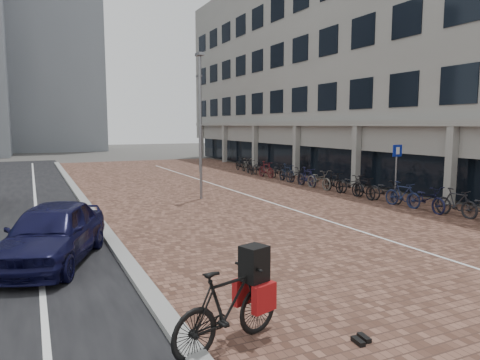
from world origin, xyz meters
name	(u,v)px	position (x,y,z in m)	size (l,w,h in m)	color
ground	(339,256)	(0.00, 0.00, 0.00)	(140.00, 140.00, 0.00)	#474442
plaza_brick	(226,190)	(2.00, 12.00, 0.01)	(14.50, 42.00, 0.04)	brown
curb	(81,198)	(-5.10, 12.00, 0.07)	(0.35, 42.00, 0.14)	gray
lane_line	(35,202)	(-7.00, 12.00, 0.02)	(0.12, 44.00, 0.00)	white
parking_line	(229,189)	(2.20, 12.00, 0.04)	(0.10, 30.00, 0.00)	white
office_building	(350,50)	(12.97, 16.00, 8.44)	(8.40, 40.00, 15.00)	gray
car_navy	(52,233)	(-6.70, 2.47, 0.75)	(1.77, 4.39, 1.50)	black
hero_bike	(228,306)	(-4.50, -3.16, 0.65)	(2.17, 1.21, 1.47)	black
shoes	(362,341)	(-2.60, -3.95, 0.04)	(0.35, 0.29, 0.09)	black
parking_sign	(397,163)	(7.50, 5.74, 1.68)	(0.52, 0.10, 2.50)	slate
lamp_near	(201,128)	(-0.16, 9.79, 3.21)	(0.12, 0.12, 6.42)	gray
lamp_far	(199,125)	(3.92, 21.14, 3.39)	(0.12, 0.12, 6.78)	gray
bike_row	(316,178)	(6.70, 10.65, 0.52)	(1.31, 21.43, 1.05)	black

